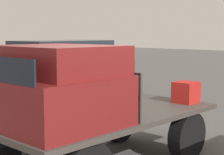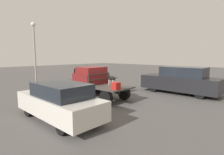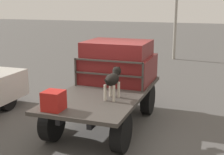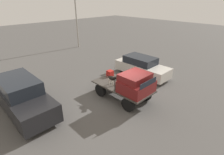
{
  "view_description": "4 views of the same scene",
  "coord_description": "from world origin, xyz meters",
  "views": [
    {
      "loc": [
        4.22,
        4.11,
        2.15
      ],
      "look_at": [
        -0.55,
        -0.37,
        1.38
      ],
      "focal_mm": 60.0,
      "sensor_mm": 36.0,
      "label": 1
    },
    {
      "loc": [
        -7.8,
        7.48,
        2.7
      ],
      "look_at": [
        -0.55,
        -0.37,
        1.38
      ],
      "focal_mm": 28.0,
      "sensor_mm": 36.0,
      "label": 2
    },
    {
      "loc": [
        -6.77,
        -2.56,
        2.98
      ],
      "look_at": [
        -0.55,
        -0.37,
        1.38
      ],
      "focal_mm": 50.0,
      "sensor_mm": 36.0,
      "label": 3
    },
    {
      "loc": [
        6.45,
        -7.23,
        5.89
      ],
      "look_at": [
        -0.55,
        -0.37,
        1.38
      ],
      "focal_mm": 28.0,
      "sensor_mm": 36.0,
      "label": 4
    }
  ],
  "objects": [
    {
      "name": "parked_sedan",
      "position": [
        -1.31,
        3.71,
        0.8
      ],
      "size": [
        4.49,
        1.72,
        1.59
      ],
      "rotation": [
        0.0,
        0.0,
        0.03
      ],
      "color": "black",
      "rests_on": "ground"
    },
    {
      "name": "ground_plane",
      "position": [
        0.0,
        0.0,
        0.0
      ],
      "size": [
        80.0,
        80.0,
        0.0
      ],
      "primitive_type": "plane",
      "color": "#514F4C"
    },
    {
      "name": "parked_pickup_far",
      "position": [
        -2.99,
        -4.97,
        0.95
      ],
      "size": [
        5.32,
        1.88,
        1.93
      ],
      "rotation": [
        0.0,
        0.0,
        -0.15
      ],
      "color": "black",
      "rests_on": "ground"
    },
    {
      "name": "cargo_crate",
      "position": [
        -1.61,
        0.48,
        1.08
      ],
      "size": [
        0.39,
        0.39,
        0.39
      ],
      "color": "#AD1E19",
      "rests_on": "flatbed_truck"
    },
    {
      "name": "truck_cab",
      "position": [
        1.03,
        0.0,
        1.41
      ],
      "size": [
        1.59,
        1.79,
        1.1
      ],
      "color": "maroon",
      "rests_on": "flatbed_truck"
    },
    {
      "name": "truck_headboard",
      "position": [
        0.2,
        0.0,
        1.37
      ],
      "size": [
        0.04,
        1.79,
        0.72
      ],
      "color": "#3D3833",
      "rests_on": "flatbed_truck"
    },
    {
      "name": "flatbed_truck",
      "position": [
        0.0,
        0.0,
        0.63
      ],
      "size": [
        3.82,
        1.91,
        0.89
      ],
      "color": "black",
      "rests_on": "ground"
    },
    {
      "name": "dog",
      "position": [
        -0.48,
        -0.37,
        1.33
      ],
      "size": [
        0.9,
        0.27,
        0.7
      ],
      "rotation": [
        0.0,
        0.0,
        0.16
      ],
      "color": "beige",
      "rests_on": "flatbed_truck"
    },
    {
      "name": "light_pole_far",
      "position": [
        -12.59,
        5.32,
        4.05
      ],
      "size": [
        0.45,
        0.45,
        6.12
      ],
      "color": "gray",
      "rests_on": "ground"
    }
  ]
}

